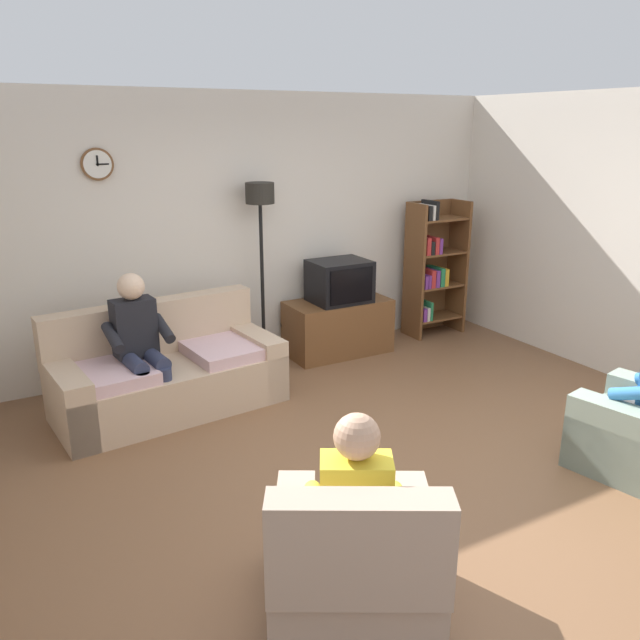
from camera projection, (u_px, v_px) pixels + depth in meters
The scene contains 10 objects.
ground_plane at pixel (403, 462), 4.66m from camera, with size 12.00×12.00×0.00m, color brown.
back_wall_assembly at pixel (254, 229), 6.48m from camera, with size 6.20×0.17×2.70m.
couch at pixel (167, 374), 5.46m from camera, with size 1.98×1.07×0.90m.
tv_stand at pixel (338, 327), 6.81m from camera, with size 1.10×0.56×0.58m.
tv at pixel (340, 281), 6.64m from camera, with size 0.60×0.49×0.44m.
bookshelf at pixel (432, 267), 7.33m from camera, with size 0.68×0.36×1.57m.
floor_lamp at pixel (261, 224), 6.17m from camera, with size 0.28×0.28×1.85m.
armchair_near_window at pixel (354, 568), 3.11m from camera, with size 1.13×1.16×0.90m.
person_on_couch at pixel (140, 340), 5.15m from camera, with size 0.54×0.56×1.24m.
person_in_left_armchair at pixel (355, 503), 3.10m from camera, with size 0.61×0.63×1.12m.
Camera 1 is at (-2.55, -3.32, 2.38)m, focal length 35.45 mm.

